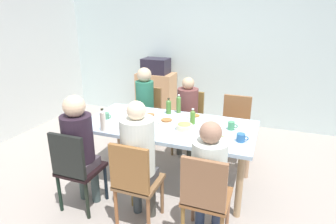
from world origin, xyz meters
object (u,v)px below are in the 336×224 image
object	(u,v)px
plate_2	(218,138)
bottle_3	(103,120)
dining_table	(168,130)
side_cabinet	(156,96)
person_1	(79,142)
cup_3	(106,116)
bottle_2	(179,104)
chair_1	(76,167)
chair_5	(205,195)
plate_3	(167,121)
plate_1	(150,115)
cup_2	(231,126)
person_0	(145,101)
person_4	(138,153)
chair_4	(135,180)
chair_0	(147,113)
cup_0	(241,138)
chair_2	(189,118)
bottle_1	(193,117)
plate_0	(195,116)
person_5	(209,171)
cup_1	(83,121)
microwave	(156,66)
plate_4	(127,125)
person_2	(187,109)
bottle_0	(169,106)
chair_3	(235,124)
bowl_0	(184,126)

from	to	relation	value
plate_2	bottle_3	world-z (taller)	bottle_3
dining_table	side_cabinet	bearing A→B (deg)	116.62
person_1	cup_3	xyz separation A→B (m)	(-0.11, 0.68, 0.04)
bottle_2	chair_1	bearing A→B (deg)	-116.75
dining_table	chair_5	xyz separation A→B (m)	(0.67, -0.87, -0.16)
plate_3	plate_2	bearing A→B (deg)	-22.66
chair_5	plate_1	size ratio (longest dim) A/B	4.33
dining_table	cup_2	distance (m)	0.74
person_0	person_4	distance (m)	1.70
chair_1	chair_4	bearing A→B (deg)	0.00
chair_0	plate_3	size ratio (longest dim) A/B	3.79
cup_0	chair_5	bearing A→B (deg)	-105.57
chair_2	bottle_1	size ratio (longest dim) A/B	4.77
plate_0	cup_3	distance (m)	1.11
person_5	side_cabinet	distance (m)	3.23
plate_3	chair_5	bearing A→B (deg)	-52.59
plate_1	cup_1	distance (m)	0.82
person_0	microwave	xyz separation A→B (m)	(-0.32, 1.20, 0.31)
plate_1	plate_4	world-z (taller)	same
person_0	cup_0	xyz separation A→B (m)	(1.53, -0.97, 0.05)
chair_1	person_4	distance (m)	0.72
dining_table	side_cabinet	distance (m)	2.23
person_1	plate_1	distance (m)	1.01
plate_2	plate_4	xyz separation A→B (m)	(-1.04, -0.02, -0.00)
bottle_1	microwave	bearing A→B (deg)	123.94
person_2	cup_2	xyz separation A→B (m)	(0.72, -0.69, 0.11)
chair_2	plate_0	bearing A→B (deg)	-65.96
chair_1	dining_table	bearing A→B (deg)	52.39
person_1	cup_1	distance (m)	0.48
bottle_0	person_2	bearing A→B (deg)	73.90
dining_table	chair_3	bearing A→B (deg)	52.39
plate_4	cup_3	world-z (taller)	cup_3
chair_0	person_0	xyz separation A→B (m)	(-0.00, -0.09, 0.22)
bottle_1	microwave	distance (m)	2.27
bowl_0	chair_4	bearing A→B (deg)	-106.19
plate_0	plate_3	size ratio (longest dim) A/B	0.85
dining_table	plate_4	distance (m)	0.48
dining_table	bottle_2	world-z (taller)	bottle_2
person_2	plate_0	world-z (taller)	person_2
chair_2	side_cabinet	xyz separation A→B (m)	(-0.99, 1.11, -0.06)
bottle_1	bottle_3	xyz separation A→B (m)	(-0.86, -0.55, 0.03)
plate_2	plate_4	bearing A→B (deg)	-178.84
chair_4	cup_1	bearing A→B (deg)	151.63
plate_1	chair_5	bearing A→B (deg)	-46.68
chair_5	bowl_0	distance (m)	0.94
bottle_3	microwave	world-z (taller)	microwave
person_1	plate_3	distance (m)	1.05
person_0	chair_4	size ratio (longest dim) A/B	1.37
chair_0	bowl_0	bearing A→B (deg)	-46.89
chair_2	bowl_0	xyz separation A→B (m)	(0.23, -0.96, 0.27)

